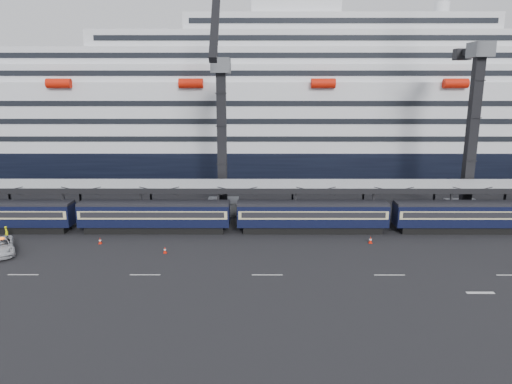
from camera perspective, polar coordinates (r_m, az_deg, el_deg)
ground at (r=51.40m, az=17.27°, el=-8.14°), size 260.00×260.00×0.00m
lane_markings at (r=50.01m, az=28.15°, el=-9.69°), size 111.00×4.27×0.02m
train at (r=58.89m, az=10.26°, el=-2.86°), size 133.05×3.00×4.05m
canopy at (r=62.95m, az=13.92°, el=0.83°), size 130.00×6.25×5.53m
cruise_ship at (r=93.04m, az=8.84°, el=9.17°), size 214.09×28.84×34.00m
crane_dark_near at (r=64.89m, az=-4.33°, el=7.47°), size 4.50×17.75×35.08m
crane_dark_mid at (r=70.31m, az=25.64°, el=7.84°), size 4.50×18.24×39.64m
pickup_truck at (r=58.07m, az=-29.39°, el=-5.95°), size 5.49×6.74×1.71m
worker at (r=63.28m, az=-28.73°, el=-4.47°), size 0.70×0.68×1.63m
traffic_cone_b at (r=57.08m, az=-18.92°, el=-5.77°), size 0.38×0.38×0.76m
traffic_cone_c at (r=52.05m, az=-11.32°, el=-7.11°), size 0.37×0.37×0.75m
traffic_cone_d at (r=55.88m, az=14.11°, el=-5.81°), size 0.42×0.42×0.84m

